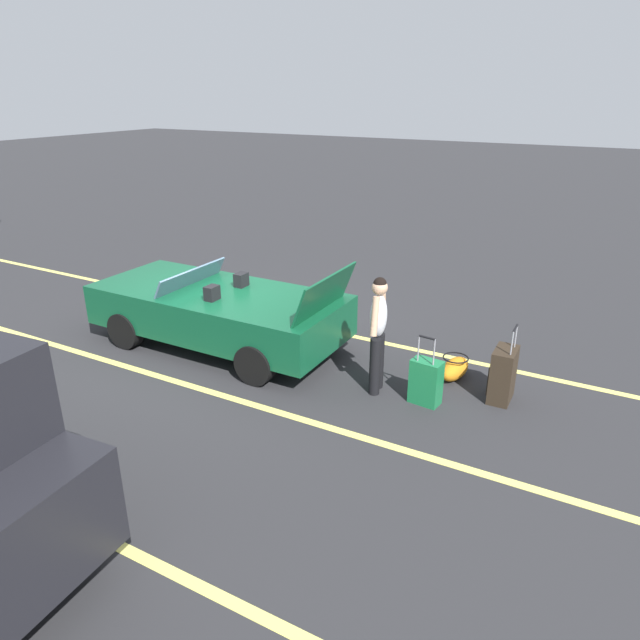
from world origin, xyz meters
TOP-DOWN VIEW (x-y plane):
  - ground_plane at (0.00, 0.00)m, footprint 80.00×80.00m
  - lot_line_near at (0.00, -1.36)m, footprint 18.00×0.12m
  - lot_line_mid at (0.00, 1.34)m, footprint 18.00×0.12m
  - convertible_car at (0.20, -0.00)m, footprint 4.17×1.85m
  - suitcase_large_black at (-4.42, -0.41)m, footprint 0.31×0.49m
  - suitcase_medium_bright at (-3.56, 0.17)m, footprint 0.43×0.28m
  - duffel_bag at (-3.70, -0.71)m, footprint 0.42×0.68m
  - traveler_person at (-2.85, 0.17)m, footprint 0.27×0.61m

SIDE VIEW (x-z plane):
  - ground_plane at x=0.00m, z-range 0.00..0.00m
  - lot_line_near at x=0.00m, z-range 0.00..0.00m
  - lot_line_mid at x=0.00m, z-range 0.00..0.00m
  - duffel_bag at x=-3.70m, z-range -0.01..0.33m
  - suitcase_medium_bright at x=-3.56m, z-range -0.18..0.81m
  - suitcase_large_black at x=-4.42m, z-range -0.17..0.91m
  - convertible_car at x=0.20m, z-range -0.17..1.35m
  - traveler_person at x=-2.85m, z-range 0.10..1.76m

